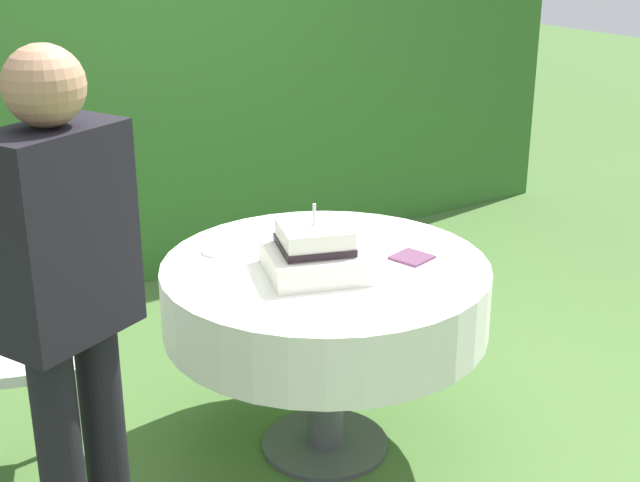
{
  "coord_description": "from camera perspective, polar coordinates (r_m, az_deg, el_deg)",
  "views": [
    {
      "loc": [
        -1.61,
        -2.38,
        1.9
      ],
      "look_at": [
        -0.04,
        -0.02,
        0.83
      ],
      "focal_mm": 50.47,
      "sensor_mm": 36.0,
      "label": 1
    }
  ],
  "objects": [
    {
      "name": "napkin_stack",
      "position": [
        3.16,
        5.84,
        -1.05
      ],
      "size": [
        0.15,
        0.15,
        0.01
      ],
      "primitive_type": "cube",
      "rotation": [
        0.0,
        0.0,
        0.26
      ],
      "color": "#603856",
      "rests_on": "cake_table"
    },
    {
      "name": "standing_person",
      "position": [
        2.41,
        -15.69,
        -3.99
      ],
      "size": [
        0.41,
        0.33,
        1.6
      ],
      "color": "black",
      "rests_on": "ground_plane"
    },
    {
      "name": "foliage_hedge",
      "position": [
        4.71,
        -13.95,
        14.38
      ],
      "size": [
        5.84,
        0.41,
        2.87
      ],
      "primitive_type": "cube",
      "color": "#336628",
      "rests_on": "ground_plane"
    },
    {
      "name": "wedding_cake",
      "position": [
        3.0,
        -0.32,
        -0.69
      ],
      "size": [
        0.41,
        0.41,
        0.25
      ],
      "color": "white",
      "rests_on": "cake_table"
    },
    {
      "name": "ground_plane",
      "position": [
        3.45,
        0.32,
        -12.84
      ],
      "size": [
        20.0,
        20.0,
        0.0
      ],
      "primitive_type": "plane",
      "color": "#476B33"
    },
    {
      "name": "cake_table",
      "position": [
        3.15,
        0.34,
        -3.58
      ],
      "size": [
        1.14,
        1.14,
        0.73
      ],
      "color": "#4C4C51",
      "rests_on": "ground_plane"
    },
    {
      "name": "garden_chair",
      "position": [
        3.28,
        -18.48,
        -5.07
      ],
      "size": [
        0.51,
        0.51,
        0.89
      ],
      "color": "white",
      "rests_on": "ground_plane"
    },
    {
      "name": "serving_plate_near",
      "position": [
        3.22,
        -6.52,
        -0.62
      ],
      "size": [
        0.11,
        0.11,
        0.01
      ],
      "primitive_type": "cylinder",
      "color": "white",
      "rests_on": "cake_table"
    },
    {
      "name": "serving_plate_far",
      "position": [
        3.4,
        2.52,
        0.62
      ],
      "size": [
        0.13,
        0.13,
        0.01
      ],
      "primitive_type": "cylinder",
      "color": "white",
      "rests_on": "cake_table"
    }
  ]
}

